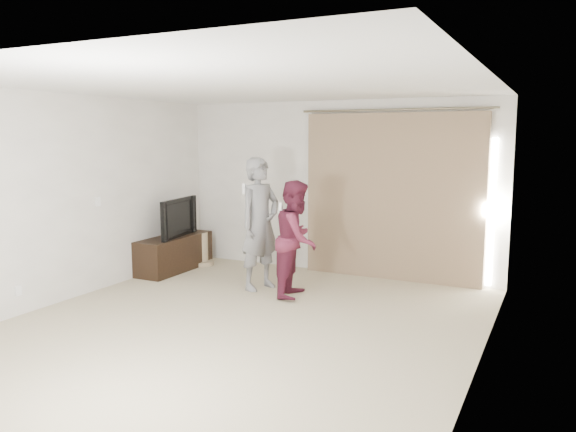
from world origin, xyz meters
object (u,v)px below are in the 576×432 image
at_px(tv_console, 174,253).
at_px(tv, 173,217).
at_px(person_man, 260,224).
at_px(person_woman, 297,239).

relative_size(tv_console, tv, 1.35).
bearing_deg(person_man, person_woman, -9.87).
distance_m(tv_console, tv, 0.56).
xyz_separation_m(tv, person_man, (1.71, -0.34, 0.06)).
relative_size(tv, person_woman, 0.68).
bearing_deg(person_woman, tv_console, 169.24).
xyz_separation_m(person_man, person_woman, (0.60, -0.10, -0.14)).
bearing_deg(tv_console, person_man, -11.07).
distance_m(tv_console, person_man, 1.86).
distance_m(tv, person_man, 1.75).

